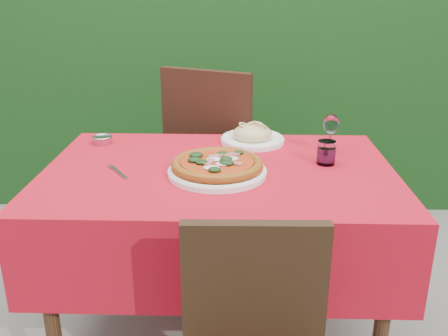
{
  "coord_description": "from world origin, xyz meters",
  "views": [
    {
      "loc": [
        0.07,
        -1.69,
        1.38
      ],
      "look_at": [
        0.02,
        -0.05,
        0.77
      ],
      "focal_mm": 40.0,
      "sensor_mm": 36.0,
      "label": 1
    }
  ],
  "objects_px": {
    "pizza_plate": "(217,167)",
    "chair_far": "(217,153)",
    "water_glass": "(326,154)",
    "wine_glass": "(331,126)",
    "fork": "(120,173)",
    "pasta_plate": "(252,136)",
    "steel_ramekin": "(102,140)"
  },
  "relations": [
    {
      "from": "chair_far",
      "to": "wine_glass",
      "type": "height_order",
      "value": "chair_far"
    },
    {
      "from": "pasta_plate",
      "to": "wine_glass",
      "type": "distance_m",
      "value": 0.33
    },
    {
      "from": "pizza_plate",
      "to": "chair_far",
      "type": "bearing_deg",
      "value": 92.77
    },
    {
      "from": "water_glass",
      "to": "wine_glass",
      "type": "relative_size",
      "value": 0.58
    },
    {
      "from": "wine_glass",
      "to": "steel_ramekin",
      "type": "bearing_deg",
      "value": 174.95
    },
    {
      "from": "chair_far",
      "to": "wine_glass",
      "type": "bearing_deg",
      "value": 158.04
    },
    {
      "from": "pasta_plate",
      "to": "water_glass",
      "type": "relative_size",
      "value": 3.03
    },
    {
      "from": "chair_far",
      "to": "steel_ramekin",
      "type": "distance_m",
      "value": 0.64
    },
    {
      "from": "pizza_plate",
      "to": "water_glass",
      "type": "height_order",
      "value": "water_glass"
    },
    {
      "from": "pizza_plate",
      "to": "pasta_plate",
      "type": "height_order",
      "value": "pasta_plate"
    },
    {
      "from": "chair_far",
      "to": "fork",
      "type": "height_order",
      "value": "chair_far"
    },
    {
      "from": "water_glass",
      "to": "pizza_plate",
      "type": "bearing_deg",
      "value": -162.58
    },
    {
      "from": "pasta_plate",
      "to": "steel_ramekin",
      "type": "distance_m",
      "value": 0.63
    },
    {
      "from": "water_glass",
      "to": "wine_glass",
      "type": "distance_m",
      "value": 0.16
    },
    {
      "from": "water_glass",
      "to": "steel_ramekin",
      "type": "bearing_deg",
      "value": 165.89
    },
    {
      "from": "pasta_plate",
      "to": "steel_ramekin",
      "type": "bearing_deg",
      "value": -177.08
    },
    {
      "from": "pizza_plate",
      "to": "steel_ramekin",
      "type": "distance_m",
      "value": 0.61
    },
    {
      "from": "pasta_plate",
      "to": "fork",
      "type": "distance_m",
      "value": 0.61
    },
    {
      "from": "chair_far",
      "to": "water_glass",
      "type": "relative_size",
      "value": 11.42
    },
    {
      "from": "water_glass",
      "to": "steel_ramekin",
      "type": "xyz_separation_m",
      "value": [
        -0.89,
        0.22,
        -0.03
      ]
    },
    {
      "from": "water_glass",
      "to": "fork",
      "type": "distance_m",
      "value": 0.75
    },
    {
      "from": "water_glass",
      "to": "steel_ramekin",
      "type": "distance_m",
      "value": 0.92
    },
    {
      "from": "fork",
      "to": "steel_ramekin",
      "type": "height_order",
      "value": "steel_ramekin"
    },
    {
      "from": "pasta_plate",
      "to": "fork",
      "type": "xyz_separation_m",
      "value": [
        -0.48,
        -0.38,
        -0.02
      ]
    },
    {
      "from": "chair_far",
      "to": "pizza_plate",
      "type": "relative_size",
      "value": 2.87
    },
    {
      "from": "wine_glass",
      "to": "fork",
      "type": "distance_m",
      "value": 0.83
    },
    {
      "from": "pasta_plate",
      "to": "wine_glass",
      "type": "relative_size",
      "value": 1.74
    },
    {
      "from": "chair_far",
      "to": "steel_ramekin",
      "type": "relative_size",
      "value": 13.4
    },
    {
      "from": "pizza_plate",
      "to": "pasta_plate",
      "type": "relative_size",
      "value": 1.31
    },
    {
      "from": "chair_far",
      "to": "pasta_plate",
      "type": "bearing_deg",
      "value": 138.29
    },
    {
      "from": "water_glass",
      "to": "wine_glass",
      "type": "xyz_separation_m",
      "value": [
        0.04,
        0.14,
        0.07
      ]
    },
    {
      "from": "steel_ramekin",
      "to": "wine_glass",
      "type": "bearing_deg",
      "value": -5.05
    }
  ]
}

